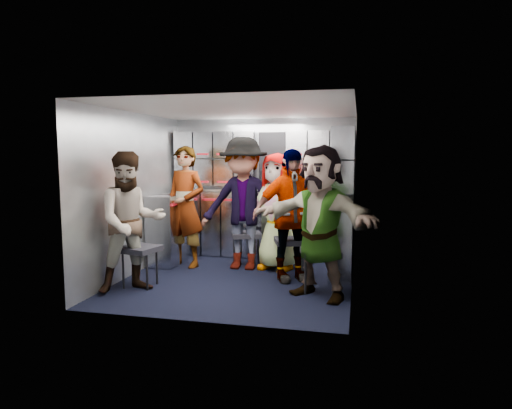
% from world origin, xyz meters
% --- Properties ---
extents(floor, '(3.00, 3.00, 0.00)m').
position_xyz_m(floor, '(0.00, 0.00, 0.00)').
color(floor, black).
rests_on(floor, ground).
extents(wall_back, '(2.80, 0.04, 2.10)m').
position_xyz_m(wall_back, '(0.00, 1.50, 1.05)').
color(wall_back, gray).
rests_on(wall_back, ground).
extents(wall_left, '(0.04, 3.00, 2.10)m').
position_xyz_m(wall_left, '(-1.40, 0.00, 1.05)').
color(wall_left, gray).
rests_on(wall_left, ground).
extents(wall_right, '(0.04, 3.00, 2.10)m').
position_xyz_m(wall_right, '(1.40, 0.00, 1.05)').
color(wall_right, gray).
rests_on(wall_right, ground).
extents(ceiling, '(2.80, 3.00, 0.02)m').
position_xyz_m(ceiling, '(0.00, 0.00, 2.10)').
color(ceiling, silver).
rests_on(ceiling, wall_back).
extents(cart_bank_back, '(2.68, 0.38, 0.99)m').
position_xyz_m(cart_bank_back, '(0.00, 1.29, 0.49)').
color(cart_bank_back, '#A3A9B4').
rests_on(cart_bank_back, ground).
extents(cart_bank_left, '(0.38, 0.76, 0.99)m').
position_xyz_m(cart_bank_left, '(-1.19, 0.56, 0.49)').
color(cart_bank_left, '#A3A9B4').
rests_on(cart_bank_left, ground).
extents(counter, '(2.68, 0.42, 0.03)m').
position_xyz_m(counter, '(0.00, 1.29, 1.01)').
color(counter, '#B1B3B8').
rests_on(counter, cart_bank_back).
extents(locker_bank_back, '(2.68, 0.28, 0.82)m').
position_xyz_m(locker_bank_back, '(0.00, 1.35, 1.49)').
color(locker_bank_back, '#A3A9B4').
rests_on(locker_bank_back, wall_back).
extents(locker_bank_right, '(0.28, 1.00, 0.82)m').
position_xyz_m(locker_bank_right, '(1.25, 0.70, 1.49)').
color(locker_bank_right, '#A3A9B4').
rests_on(locker_bank_right, wall_right).
extents(right_cabinet, '(0.28, 1.20, 1.00)m').
position_xyz_m(right_cabinet, '(1.25, 0.60, 0.50)').
color(right_cabinet, '#A3A9B4').
rests_on(right_cabinet, ground).
extents(coffee_niche, '(0.46, 0.16, 0.84)m').
position_xyz_m(coffee_niche, '(0.18, 1.41, 1.47)').
color(coffee_niche, black).
rests_on(coffee_niche, wall_back).
extents(red_latch_strip, '(2.60, 0.02, 0.03)m').
position_xyz_m(red_latch_strip, '(0.00, 1.09, 0.88)').
color(red_latch_strip, '#AF121D').
rests_on(red_latch_strip, cart_bank_back).
extents(jump_seat_near_left, '(0.49, 0.47, 0.48)m').
position_xyz_m(jump_seat_near_left, '(-1.05, -0.57, 0.43)').
color(jump_seat_near_left, black).
rests_on(jump_seat_near_left, ground).
extents(jump_seat_mid_left, '(0.49, 0.48, 0.47)m').
position_xyz_m(jump_seat_mid_left, '(-0.07, 0.71, 0.41)').
color(jump_seat_mid_left, black).
rests_on(jump_seat_mid_left, ground).
extents(jump_seat_center, '(0.34, 0.32, 0.40)m').
position_xyz_m(jump_seat_center, '(0.38, 0.78, 0.36)').
color(jump_seat_center, black).
rests_on(jump_seat_center, ground).
extents(jump_seat_mid_right, '(0.51, 0.50, 0.49)m').
position_xyz_m(jump_seat_mid_right, '(0.63, 0.28, 0.44)').
color(jump_seat_mid_right, black).
rests_on(jump_seat_mid_right, ground).
extents(jump_seat_near_right, '(0.51, 0.49, 0.49)m').
position_xyz_m(jump_seat_near_right, '(1.05, -0.32, 0.44)').
color(jump_seat_near_right, black).
rests_on(jump_seat_near_right, ground).
extents(attendant_standing, '(0.69, 0.55, 1.67)m').
position_xyz_m(attendant_standing, '(-0.89, 0.48, 0.84)').
color(attendant_standing, black).
rests_on(attendant_standing, ground).
extents(attendant_arc_a, '(0.98, 0.96, 1.60)m').
position_xyz_m(attendant_arc_a, '(-1.05, -0.75, 0.80)').
color(attendant_arc_a, black).
rests_on(attendant_arc_a, ground).
extents(attendant_arc_b, '(1.16, 0.68, 1.79)m').
position_xyz_m(attendant_arc_b, '(-0.07, 0.53, 0.89)').
color(attendant_arc_b, black).
rests_on(attendant_arc_b, ground).
extents(attendant_arc_c, '(0.89, 0.71, 1.58)m').
position_xyz_m(attendant_arc_c, '(0.38, 0.60, 0.79)').
color(attendant_arc_c, black).
rests_on(attendant_arc_c, ground).
extents(attendant_arc_d, '(1.02, 0.82, 1.63)m').
position_xyz_m(attendant_arc_d, '(0.63, 0.10, 0.81)').
color(attendant_arc_d, black).
rests_on(attendant_arc_d, ground).
extents(attendant_arc_e, '(1.60, 1.18, 1.67)m').
position_xyz_m(attendant_arc_e, '(1.05, -0.50, 0.84)').
color(attendant_arc_e, black).
rests_on(attendant_arc_e, ground).
extents(bottle_left, '(0.07, 0.07, 0.27)m').
position_xyz_m(bottle_left, '(-1.01, 1.24, 1.16)').
color(bottle_left, white).
rests_on(bottle_left, counter).
extents(bottle_mid, '(0.07, 0.07, 0.28)m').
position_xyz_m(bottle_mid, '(0.21, 1.24, 1.17)').
color(bottle_mid, white).
rests_on(bottle_mid, counter).
extents(bottle_right, '(0.06, 0.06, 0.23)m').
position_xyz_m(bottle_right, '(0.54, 1.24, 1.14)').
color(bottle_right, white).
rests_on(bottle_right, counter).
extents(cup_left, '(0.08, 0.08, 0.10)m').
position_xyz_m(cup_left, '(-1.22, 1.23, 1.08)').
color(cup_left, '#CAAE8E').
rests_on(cup_left, counter).
extents(cup_right, '(0.08, 0.08, 0.10)m').
position_xyz_m(cup_right, '(1.25, 1.23, 1.08)').
color(cup_right, '#CAAE8E').
rests_on(cup_right, counter).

